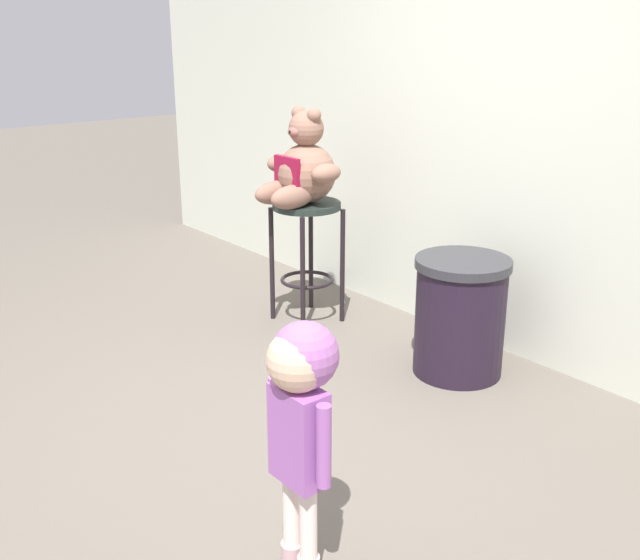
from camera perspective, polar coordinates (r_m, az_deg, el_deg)
The scene contains 6 objects.
ground_plane at distance 3.65m, azimuth -5.92°, elevation -12.13°, with size 24.00×24.00×0.00m, color #645C52.
building_wall at distance 4.51m, azimuth 15.59°, elevation 18.13°, with size 7.51×0.30×3.73m, color beige.
bar_stool_with_teddy at distance 4.85m, azimuth -1.00°, elevation 3.37°, with size 0.44×0.44×0.80m.
teddy_bear at distance 4.73m, azimuth -1.32°, elevation 8.36°, with size 0.57×0.52×0.59m.
child_walking at distance 2.51m, azimuth -1.46°, elevation -8.96°, with size 0.31×0.25×0.97m.
trash_bin at distance 4.25m, azimuth 10.51°, elevation -2.69°, with size 0.52×0.52×0.67m.
Camera 1 is at (2.64, -1.69, 1.88)m, focal length 42.45 mm.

